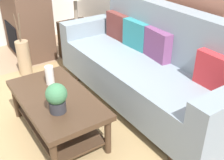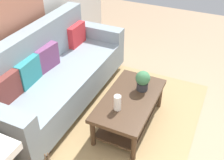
{
  "view_description": "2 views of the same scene",
  "coord_description": "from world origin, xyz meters",
  "px_view_note": "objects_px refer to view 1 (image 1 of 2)",
  "views": [
    {
      "loc": [
        2.21,
        -0.33,
        1.82
      ],
      "look_at": [
        0.24,
        0.99,
        0.48
      ],
      "focal_mm": 44.73,
      "sensor_mm": 36.0,
      "label": 1
    },
    {
      "loc": [
        -2.21,
        -0.42,
        2.47
      ],
      "look_at": [
        0.34,
        0.76,
        0.47
      ],
      "focal_mm": 43.08,
      "sensor_mm": 36.0,
      "label": 2
    }
  ],
  "objects_px": {
    "throw_pillow_maroon": "(118,26)",
    "throw_pillow_plum": "(158,45)",
    "fireplace": "(26,17)",
    "throw_pillow_crimson": "(215,71)",
    "potted_plant_tabletop": "(57,97)",
    "floor_vase": "(24,59)",
    "coffee_table": "(57,107)",
    "couch": "(147,68)",
    "tabletop_vase": "(50,75)",
    "throw_pillow_teal": "(136,34)",
    "side_table": "(78,41)"
  },
  "relations": [
    {
      "from": "couch",
      "to": "throw_pillow_maroon",
      "type": "relative_size",
      "value": 6.53
    },
    {
      "from": "throw_pillow_maroon",
      "to": "floor_vase",
      "type": "bearing_deg",
      "value": -122.04
    },
    {
      "from": "side_table",
      "to": "throw_pillow_plum",
      "type": "bearing_deg",
      "value": 8.33
    },
    {
      "from": "throw_pillow_maroon",
      "to": "throw_pillow_plum",
      "type": "distance_m",
      "value": 0.74
    },
    {
      "from": "fireplace",
      "to": "floor_vase",
      "type": "relative_size",
      "value": 2.39
    },
    {
      "from": "couch",
      "to": "potted_plant_tabletop",
      "type": "bearing_deg",
      "value": -80.44
    },
    {
      "from": "fireplace",
      "to": "throw_pillow_plum",
      "type": "bearing_deg",
      "value": 19.73
    },
    {
      "from": "throw_pillow_teal",
      "to": "potted_plant_tabletop",
      "type": "relative_size",
      "value": 1.37
    },
    {
      "from": "throw_pillow_crimson",
      "to": "potted_plant_tabletop",
      "type": "distance_m",
      "value": 1.38
    },
    {
      "from": "coffee_table",
      "to": "side_table",
      "type": "bearing_deg",
      "value": 145.99
    },
    {
      "from": "throw_pillow_maroon",
      "to": "throw_pillow_plum",
      "type": "relative_size",
      "value": 1.0
    },
    {
      "from": "potted_plant_tabletop",
      "to": "floor_vase",
      "type": "distance_m",
      "value": 1.64
    },
    {
      "from": "coffee_table",
      "to": "couch",
      "type": "bearing_deg",
      "value": 88.24
    },
    {
      "from": "throw_pillow_plum",
      "to": "throw_pillow_crimson",
      "type": "height_order",
      "value": "same"
    },
    {
      "from": "fireplace",
      "to": "throw_pillow_crimson",
      "type": "bearing_deg",
      "value": 14.81
    },
    {
      "from": "side_table",
      "to": "floor_vase",
      "type": "distance_m",
      "value": 0.84
    },
    {
      "from": "couch",
      "to": "fireplace",
      "type": "distance_m",
      "value": 2.18
    },
    {
      "from": "coffee_table",
      "to": "fireplace",
      "type": "relative_size",
      "value": 0.95
    },
    {
      "from": "coffee_table",
      "to": "side_table",
      "type": "distance_m",
      "value": 1.74
    },
    {
      "from": "throw_pillow_maroon",
      "to": "fireplace",
      "type": "distance_m",
      "value": 1.54
    },
    {
      "from": "floor_vase",
      "to": "tabletop_vase",
      "type": "bearing_deg",
      "value": -3.96
    },
    {
      "from": "floor_vase",
      "to": "side_table",
      "type": "bearing_deg",
      "value": 94.95
    },
    {
      "from": "throw_pillow_maroon",
      "to": "throw_pillow_teal",
      "type": "distance_m",
      "value": 0.37
    },
    {
      "from": "tabletop_vase",
      "to": "side_table",
      "type": "bearing_deg",
      "value": 142.54
    },
    {
      "from": "couch",
      "to": "throw_pillow_maroon",
      "type": "bearing_deg",
      "value": 170.44
    },
    {
      "from": "tabletop_vase",
      "to": "side_table",
      "type": "relative_size",
      "value": 0.34
    },
    {
      "from": "throw_pillow_crimson",
      "to": "fireplace",
      "type": "xyz_separation_m",
      "value": [
        -2.82,
        -0.75,
        -0.09
      ]
    },
    {
      "from": "throw_pillow_crimson",
      "to": "side_table",
      "type": "relative_size",
      "value": 0.64
    },
    {
      "from": "potted_plant_tabletop",
      "to": "fireplace",
      "type": "relative_size",
      "value": 0.23
    },
    {
      "from": "throw_pillow_teal",
      "to": "tabletop_vase",
      "type": "relative_size",
      "value": 1.9
    },
    {
      "from": "throw_pillow_plum",
      "to": "coffee_table",
      "type": "height_order",
      "value": "throw_pillow_plum"
    },
    {
      "from": "throw_pillow_teal",
      "to": "side_table",
      "type": "bearing_deg",
      "value": -168.94
    },
    {
      "from": "coffee_table",
      "to": "potted_plant_tabletop",
      "type": "xyz_separation_m",
      "value": [
        0.22,
        -0.07,
        0.26
      ]
    },
    {
      "from": "throw_pillow_crimson",
      "to": "tabletop_vase",
      "type": "bearing_deg",
      "value": -131.88
    },
    {
      "from": "throw_pillow_teal",
      "to": "fireplace",
      "type": "distance_m",
      "value": 1.87
    },
    {
      "from": "potted_plant_tabletop",
      "to": "tabletop_vase",
      "type": "bearing_deg",
      "value": 164.55
    },
    {
      "from": "throw_pillow_maroon",
      "to": "potted_plant_tabletop",
      "type": "distance_m",
      "value": 1.57
    },
    {
      "from": "tabletop_vase",
      "to": "coffee_table",
      "type": "bearing_deg",
      "value": -12.68
    },
    {
      "from": "throw_pillow_plum",
      "to": "side_table",
      "type": "xyz_separation_m",
      "value": [
        -1.48,
        -0.22,
        -0.4
      ]
    },
    {
      "from": "throw_pillow_crimson",
      "to": "potted_plant_tabletop",
      "type": "relative_size",
      "value": 1.37
    },
    {
      "from": "side_table",
      "to": "floor_vase",
      "type": "relative_size",
      "value": 1.15
    },
    {
      "from": "throw_pillow_maroon",
      "to": "fireplace",
      "type": "height_order",
      "value": "fireplace"
    },
    {
      "from": "throw_pillow_teal",
      "to": "floor_vase",
      "type": "height_order",
      "value": "throw_pillow_teal"
    },
    {
      "from": "throw_pillow_plum",
      "to": "potted_plant_tabletop",
      "type": "xyz_separation_m",
      "value": [
        0.19,
        -1.26,
        -0.11
      ]
    },
    {
      "from": "coffee_table",
      "to": "potted_plant_tabletop",
      "type": "bearing_deg",
      "value": -18.36
    },
    {
      "from": "throw_pillow_maroon",
      "to": "potted_plant_tabletop",
      "type": "bearing_deg",
      "value": -53.56
    },
    {
      "from": "throw_pillow_maroon",
      "to": "potted_plant_tabletop",
      "type": "relative_size",
      "value": 1.37
    },
    {
      "from": "fireplace",
      "to": "floor_vase",
      "type": "distance_m",
      "value": 0.82
    },
    {
      "from": "throw_pillow_maroon",
      "to": "side_table",
      "type": "bearing_deg",
      "value": -163.61
    },
    {
      "from": "couch",
      "to": "potted_plant_tabletop",
      "type": "height_order",
      "value": "couch"
    }
  ]
}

